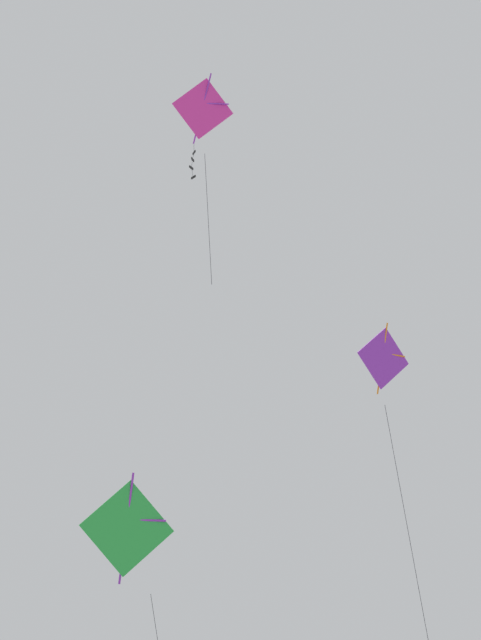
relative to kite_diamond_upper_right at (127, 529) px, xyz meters
name	(u,v)px	position (x,y,z in m)	size (l,w,h in m)	color
kite_diamond_upper_right	(127,529)	(0.00, 0.00, 0.00)	(2.48, 2.44, 7.34)	green
kite_diamond_near_left	(203,110)	(-0.74, 1.38, 11.06)	(1.26, 1.48, 5.84)	#DB2D93
kite_diamond_highest	(384,361)	(-2.57, 5.57, 4.33)	(1.63, 1.33, 8.29)	purple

